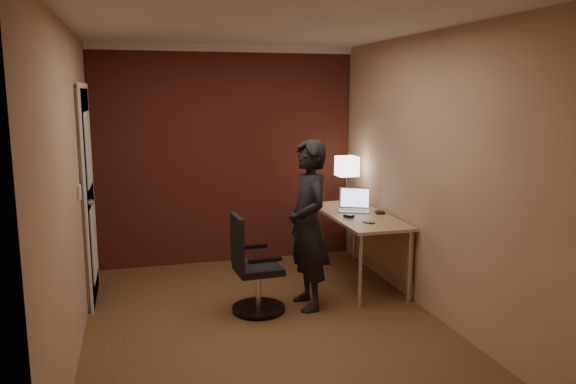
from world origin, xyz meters
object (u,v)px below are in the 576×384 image
Objects in this scene: mouse at (349,216)px; wallet at (380,212)px; person at (308,225)px; office_chair at (252,271)px; desk at (364,225)px; laptop at (354,204)px; desk_lamp at (347,167)px; phone at (369,222)px.

wallet is (0.38, 0.10, -0.01)m from mouse.
office_chair is at bearing -93.06° from person.
wallet is 1.06m from person.
laptop is at bearing 101.67° from desk.
mouse is at bearing -148.58° from desk.
desk_lamp is 1.31× the size of laptop.
wallet is at bearing -8.75° from mouse.
mouse is at bearing 20.61° from office_chair.
desk_lamp is 0.53m from laptop.
desk_lamp is at bearing 47.99° from mouse.
person is (-0.94, -0.50, 0.04)m from wallet.
phone is 0.67m from person.
desk is at bearing -92.18° from desk_lamp.
desk is at bearing 121.30° from person.
phone is 0.47m from wallet.
mouse is at bearing -109.17° from desk_lamp.
desk is 2.80× the size of desk_lamp.
office_chair is at bearing -139.93° from desk_lamp.
person is at bearing -125.75° from desk_lamp.
wallet is at bearing -15.01° from desk.
person is at bearing 0.37° from office_chair.
laptop is 0.31m from wallet.
desk is at bearing 22.61° from office_chair.
mouse reaches higher than desk.
mouse is at bearing 122.57° from person.
desk_lamp is 0.85m from mouse.
phone reaches higher than desk.
desk is 0.27m from laptop.
phone is at bearing 97.73° from person.
desk is 1.43m from office_chair.
office_chair is (-1.31, -0.54, -0.21)m from desk.
wallet reaches higher than desk.
desk is 0.79m from desk_lamp.
desk is 0.30m from mouse.
mouse is 1.21m from office_chair.
office_chair reaches higher than phone.
desk_lamp is at bearing 81.01° from laptop.
desk_lamp is 5.35× the size of mouse.
office_chair is (-1.18, -0.13, -0.34)m from phone.
laptop is at bearing -98.99° from desk_lamp.
laptop reaches higher than desk.
desk_lamp is 0.60× the size of office_chair.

